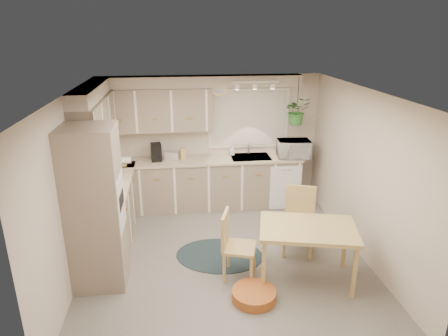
{
  "coord_description": "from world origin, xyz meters",
  "views": [
    {
      "loc": [
        -0.62,
        -5.06,
        3.18
      ],
      "look_at": [
        0.06,
        0.55,
        1.19
      ],
      "focal_mm": 32.0,
      "sensor_mm": 36.0,
      "label": 1
    }
  ],
  "objects": [
    {
      "name": "wall_front",
      "position": [
        0.0,
        -2.1,
        1.2
      ],
      "size": [
        4.0,
        0.04,
        2.4
      ],
      "primitive_type": "cube",
      "color": "#C0B09E",
      "rests_on": "floor"
    },
    {
      "name": "knife_block",
      "position": [
        -0.53,
        1.85,
        1.04
      ],
      "size": [
        0.1,
        0.1,
        0.2
      ],
      "primitive_type": "cube",
      "rotation": [
        0.0,
        0.0,
        0.16
      ],
      "color": "tan",
      "rests_on": "counter_back"
    },
    {
      "name": "pet_bed",
      "position": [
        0.24,
        -1.01,
        0.06
      ],
      "size": [
        0.62,
        0.62,
        0.13
      ],
      "primitive_type": "cylinder",
      "rotation": [
        0.0,
        0.0,
        0.14
      ],
      "color": "#A95D21",
      "rests_on": "floor"
    },
    {
      "name": "counter_left",
      "position": [
        -1.69,
        0.88,
        0.92
      ],
      "size": [
        0.64,
        1.89,
        0.04
      ],
      "primitive_type": "cube",
      "color": "tan",
      "rests_on": "base_cab_left"
    },
    {
      "name": "chair_back",
      "position": [
        1.1,
        0.01,
        0.49
      ],
      "size": [
        0.58,
        0.58,
        0.99
      ],
      "primitive_type": "cube",
      "rotation": [
        0.0,
        0.0,
        2.83
      ],
      "color": "tan",
      "rests_on": "floor"
    },
    {
      "name": "microwave",
      "position": [
        1.47,
        1.7,
        1.14
      ],
      "size": [
        0.6,
        0.36,
        0.39
      ],
      "primitive_type": "imported",
      "rotation": [
        0.0,
        0.0,
        -0.07
      ],
      "color": "silver",
      "rests_on": "counter_back"
    },
    {
      "name": "window_frame",
      "position": [
        0.7,
        2.08,
        1.6
      ],
      "size": [
        1.5,
        0.02,
        1.1
      ],
      "primitive_type": "cube",
      "color": "silver",
      "rests_on": "wall_back"
    },
    {
      "name": "braided_rug",
      "position": [
        -0.07,
        0.04,
        0.01
      ],
      "size": [
        1.47,
        1.23,
        0.01
      ],
      "primitive_type": "ellipsoid",
      "rotation": [
        0.0,
        0.0,
        -0.23
      ],
      "color": "black",
      "rests_on": "floor"
    },
    {
      "name": "sink",
      "position": [
        0.7,
        1.8,
        0.9
      ],
      "size": [
        0.7,
        0.48,
        0.1
      ],
      "primitive_type": "cube",
      "color": "#ACAFB4",
      "rests_on": "counter_back"
    },
    {
      "name": "cooktop",
      "position": [
        -1.68,
        0.3,
        0.94
      ],
      "size": [
        0.52,
        0.58,
        0.02
      ],
      "primitive_type": "cube",
      "color": "silver",
      "rests_on": "counter_left"
    },
    {
      "name": "dining_table",
      "position": [
        1.0,
        -0.66,
        0.39
      ],
      "size": [
        1.38,
        1.08,
        0.77
      ],
      "primitive_type": "cube",
      "rotation": [
        0.0,
        0.0,
        -0.23
      ],
      "color": "tan",
      "rests_on": "floor"
    },
    {
      "name": "dishwasher_front",
      "position": [
        1.3,
        1.49,
        0.42
      ],
      "size": [
        0.58,
        0.02,
        0.83
      ],
      "primitive_type": "cube",
      "color": "silver",
      "rests_on": "base_cab_back"
    },
    {
      "name": "counter_back",
      "position": [
        -0.2,
        1.79,
        0.92
      ],
      "size": [
        3.64,
        0.64,
        0.04
      ],
      "primitive_type": "cube",
      "color": "tan",
      "rests_on": "base_cab_back"
    },
    {
      "name": "wall_back",
      "position": [
        0.0,
        2.1,
        1.2
      ],
      "size": [
        4.0,
        0.04,
        2.4
      ],
      "primitive_type": "cube",
      "color": "#C0B09E",
      "rests_on": "floor"
    },
    {
      "name": "hanging_plant",
      "position": [
        1.49,
        1.7,
        1.74
      ],
      "size": [
        0.49,
        0.54,
        0.38
      ],
      "primitive_type": "imported",
      "rotation": [
        0.0,
        0.0,
        0.11
      ],
      "color": "#306D2B",
      "rests_on": "ceiling"
    },
    {
      "name": "wall_right",
      "position": [
        2.0,
        0.0,
        1.2
      ],
      "size": [
        0.04,
        4.2,
        2.4
      ],
      "primitive_type": "cube",
      "color": "#C0B09E",
      "rests_on": "floor"
    },
    {
      "name": "wall_left",
      "position": [
        -2.0,
        0.0,
        1.2
      ],
      "size": [
        0.04,
        4.2,
        2.4
      ],
      "primitive_type": "cube",
      "color": "#C0B09E",
      "rests_on": "floor"
    },
    {
      "name": "coffee_maker",
      "position": [
        -1.0,
        1.8,
        1.1
      ],
      "size": [
        0.21,
        0.24,
        0.31
      ],
      "primitive_type": "cube",
      "rotation": [
        0.0,
        0.0,
        0.14
      ],
      "color": "black",
      "rests_on": "counter_back"
    },
    {
      "name": "base_cab_back",
      "position": [
        -0.2,
        1.8,
        0.45
      ],
      "size": [
        3.6,
        0.6,
        0.9
      ],
      "primitive_type": "cube",
      "color": "gray",
      "rests_on": "floor"
    },
    {
      "name": "oven_stack",
      "position": [
        -1.68,
        -0.38,
        1.05
      ],
      "size": [
        0.65,
        0.65,
        2.1
      ],
      "primitive_type": "cube",
      "color": "gray",
      "rests_on": "floor"
    },
    {
      "name": "floor",
      "position": [
        0.0,
        0.0,
        0.0
      ],
      "size": [
        4.2,
        4.2,
        0.0
      ],
      "primitive_type": "plane",
      "color": "slate",
      "rests_on": "ground"
    },
    {
      "name": "range_hood",
      "position": [
        -1.7,
        0.3,
        1.4
      ],
      "size": [
        0.4,
        0.6,
        0.14
      ],
      "primitive_type": "cube",
      "color": "silver",
      "rests_on": "upper_cab_left"
    },
    {
      "name": "soffit_back",
      "position": [
        -0.2,
        1.95,
        2.3
      ],
      "size": [
        3.6,
        0.3,
        0.2
      ],
      "primitive_type": "cube",
      "color": "#C0B09E",
      "rests_on": "wall_back"
    },
    {
      "name": "track_light_bar",
      "position": [
        0.7,
        1.55,
        2.33
      ],
      "size": [
        0.8,
        0.04,
        0.04
      ],
      "primitive_type": "cube",
      "color": "silver",
      "rests_on": "ceiling"
    },
    {
      "name": "ceiling",
      "position": [
        0.0,
        0.0,
        2.4
      ],
      "size": [
        4.2,
        4.2,
        0.0
      ],
      "primitive_type": "plane",
      "color": "white",
      "rests_on": "wall_back"
    },
    {
      "name": "soap_bottle",
      "position": [
        0.37,
        1.95,
        0.98
      ],
      "size": [
        0.09,
        0.19,
        0.09
      ],
      "primitive_type": "imported",
      "rotation": [
        0.0,
        0.0,
        0.04
      ],
      "color": "silver",
      "rests_on": "counter_back"
    },
    {
      "name": "soffit_left",
      "position": [
        -1.85,
        1.0,
        2.3
      ],
      "size": [
        0.3,
        2.0,
        0.2
      ],
      "primitive_type": "cube",
      "color": "#C0B09E",
      "rests_on": "wall_left"
    },
    {
      "name": "window_blinds",
      "position": [
        0.7,
        2.07,
        1.6
      ],
      "size": [
        1.4,
        0.02,
        1.0
      ],
      "primitive_type": "cube",
      "color": "silver",
      "rests_on": "wall_back"
    },
    {
      "name": "wall_oven_face",
      "position": [
        -1.35,
        -0.38,
        1.05
      ],
      "size": [
        0.02,
        0.56,
        0.58
      ],
      "primitive_type": "cube",
      "color": "silver",
      "rests_on": "oven_stack"
    },
    {
      "name": "base_cab_left",
      "position": [
        -1.7,
        0.88,
        0.45
      ],
      "size": [
        0.6,
        1.85,
        0.9
      ],
      "primitive_type": "cube",
      "color": "gray",
      "rests_on": "floor"
    },
    {
      "name": "upper_cab_left",
      "position": [
        -1.82,
        1.0,
        1.83
      ],
      "size": [
        0.35,
        2.0,
        0.75
      ],
      "primitive_type": "cube",
      "color": "gray",
      "rests_on": "wall_left"
    },
    {
      "name": "wall_clock",
      "position": [
        0.15,
        2.07,
        2.18
      ],
      "size": [
        0.3,
        0.03,
        0.3
      ],
      "primitive_type": "cylinder",
      "rotation": [
        1.57,
        0.0,
        0.0
      ],
      "color": "#DFBC4E",
      "rests_on": "wall_back"
    },
    {
      "name": "upper_cab_back",
      "position": [
        -1.0,
        1.93,
        1.83
      ],
      "size": [
        2.0,
        0.35,
        0.75
      ],
      "primitive_type": "cube",
      "color": "gray",
      "rests_on": "wall_back"
    },
    {
      "name": "toaster",
      "position": [
        -0.73,
        1.82,
        1.02
      ],
      "size": [
        0.28,
        0.2,
        0.15
      ],
      "primitive_type": "cube",
      "rotation": [
        0.0,
        0.0,
        -0.26
      ],
      "color": "#ACAFB4",
      "rests_on": "counter_back"
    },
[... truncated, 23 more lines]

